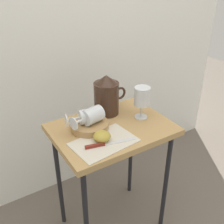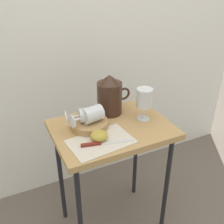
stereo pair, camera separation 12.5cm
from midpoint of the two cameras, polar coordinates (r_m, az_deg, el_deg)
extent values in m
plane|color=#665B51|center=(1.74, -2.21, -22.13)|extent=(6.00, 6.00, 0.00)
cube|color=white|center=(1.56, -12.50, 18.39)|extent=(2.40, 0.03, 2.16)
cube|color=tan|center=(1.29, -2.76, -3.75)|extent=(0.55, 0.40, 0.03)
cylinder|color=black|center=(1.34, -8.29, -22.13)|extent=(0.02, 0.02, 0.64)
cylinder|color=black|center=(1.51, 8.79, -14.64)|extent=(0.02, 0.02, 0.64)
cylinder|color=black|center=(1.55, -13.37, -13.86)|extent=(0.02, 0.02, 0.64)
cylinder|color=black|center=(1.70, 1.84, -8.42)|extent=(0.02, 0.02, 0.64)
cube|color=beige|center=(1.18, -4.73, -6.42)|extent=(0.29, 0.21, 0.00)
cylinder|color=#AD8451|center=(1.27, -7.49, -2.92)|extent=(0.17, 0.17, 0.03)
cylinder|color=#382319|center=(1.37, -3.79, 2.80)|extent=(0.13, 0.13, 0.16)
cylinder|color=orange|center=(1.38, -3.74, 1.57)|extent=(0.12, 0.12, 0.09)
cone|color=#382319|center=(1.32, -3.93, 6.81)|extent=(0.11, 0.11, 0.04)
torus|color=#382319|center=(1.40, -0.88, 3.89)|extent=(0.07, 0.01, 0.07)
cylinder|color=silver|center=(1.36, 3.51, -1.09)|extent=(0.06, 0.06, 0.00)
cylinder|color=silver|center=(1.34, 3.55, 0.23)|extent=(0.01, 0.01, 0.07)
cylinder|color=silver|center=(1.31, 3.66, 3.26)|extent=(0.08, 0.08, 0.09)
cylinder|color=orange|center=(1.32, 3.63, 2.47)|extent=(0.07, 0.07, 0.05)
cylinder|color=silver|center=(1.25, -7.74, -0.90)|extent=(0.10, 0.08, 0.07)
cylinder|color=silver|center=(1.23, -11.00, -1.54)|extent=(0.06, 0.02, 0.01)
cylinder|color=silver|center=(1.23, -12.45, -1.82)|extent=(0.01, 0.06, 0.06)
cylinder|color=silver|center=(1.24, -6.96, -0.77)|extent=(0.10, 0.09, 0.07)
cylinder|color=silver|center=(1.21, -9.79, -1.98)|extent=(0.06, 0.02, 0.01)
cylinder|color=silver|center=(1.19, -11.05, -2.52)|extent=(0.02, 0.06, 0.06)
ellipsoid|color=#B29938|center=(1.18, -5.15, -5.19)|extent=(0.08, 0.08, 0.04)
cube|color=silver|center=(1.18, -1.25, -6.24)|extent=(0.14, 0.05, 0.00)
cube|color=maroon|center=(1.15, -6.70, -7.11)|extent=(0.09, 0.03, 0.01)
camera|label=1|loc=(0.06, -92.86, -1.60)|focal=43.67mm
camera|label=2|loc=(0.06, 87.14, 1.60)|focal=43.67mm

